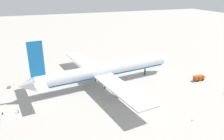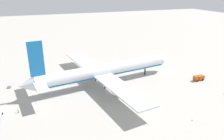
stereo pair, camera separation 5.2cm
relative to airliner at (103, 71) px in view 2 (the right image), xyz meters
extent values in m
plane|color=#ADA8A0|center=(1.42, 0.21, -6.64)|extent=(600.00, 600.00, 0.00)
cylinder|color=silver|center=(1.42, 0.21, 0.16)|extent=(67.15, 15.71, 6.31)
cone|color=silver|center=(37.05, 5.30, 0.16)|extent=(5.87, 6.84, 6.18)
cone|color=silver|center=(-34.83, -4.97, 0.16)|extent=(7.10, 6.83, 6.00)
cube|color=#1972BF|center=(-29.73, -4.24, 10.59)|extent=(6.01, 1.34, 14.55)
cube|color=silver|center=(-31.19, 2.47, 1.42)|extent=(6.02, 12.30, 0.36)
cube|color=silver|center=(-29.25, -11.09, 1.42)|extent=(6.02, 12.30, 0.36)
cube|color=silver|center=(-4.79, 20.06, -0.78)|extent=(13.82, 35.67, 0.70)
cylinder|color=slate|center=(-3.07, 15.04, -2.80)|extent=(5.78, 4.05, 3.33)
cube|color=silver|center=(1.01, -20.59, -0.78)|extent=(13.82, 35.67, 0.70)
cylinder|color=slate|center=(1.27, -15.29, -2.91)|extent=(5.28, 4.19, 3.54)
cylinder|color=black|center=(24.61, 3.52, -4.82)|extent=(0.70, 0.70, 3.65)
cylinder|color=black|center=(-2.62, 4.84, -4.82)|extent=(0.70, 0.70, 3.65)
cylinder|color=black|center=(-1.16, -5.37, -4.82)|extent=(0.70, 0.70, 3.65)
cube|color=#1972BF|center=(1.42, 0.21, -1.57)|extent=(64.46, 15.02, 0.50)
cylinder|color=black|center=(-44.07, -13.16, -6.19)|extent=(0.51, 0.95, 0.90)
cube|color=#BF4C14|center=(44.10, -13.37, -5.14)|extent=(1.76, 2.42, 2.11)
cube|color=#BF4C14|center=(47.08, -13.23, -5.18)|extent=(3.52, 2.50, 2.04)
cube|color=black|center=(43.52, -13.39, -4.61)|extent=(0.17, 1.97, 0.93)
cylinder|color=black|center=(44.32, -14.53, -6.19)|extent=(0.91, 0.34, 0.90)
cylinder|color=black|center=(44.21, -12.19, -6.19)|extent=(0.91, 0.34, 0.90)
cylinder|color=black|center=(47.85, -14.37, -6.19)|extent=(0.91, 0.34, 0.90)
cylinder|color=black|center=(47.74, -12.02, -6.19)|extent=(0.91, 0.34, 0.90)
cube|color=#595B60|center=(-43.07, 11.40, -6.37)|extent=(1.55, 2.45, 0.15)
cylinder|color=#333338|center=(-43.16, 9.92, -6.37)|extent=(0.12, 0.60, 0.08)
cylinder|color=black|center=(-42.43, 10.46, -6.44)|extent=(0.15, 0.41, 0.40)
cylinder|color=black|center=(-43.83, 10.55, -6.44)|extent=(0.15, 0.41, 0.40)
cylinder|color=black|center=(-42.31, 12.24, -6.44)|extent=(0.15, 0.41, 0.40)
cylinder|color=black|center=(-43.71, 12.34, -6.44)|extent=(0.15, 0.41, 0.40)
cylinder|color=#3F3F47|center=(-38.56, -13.94, -6.23)|extent=(0.43, 0.43, 0.82)
cylinder|color=#B2F219|center=(-38.56, -13.94, -5.52)|extent=(0.54, 0.54, 0.62)
sphere|color=tan|center=(-38.56, -13.94, -5.10)|extent=(0.22, 0.22, 0.22)
cylinder|color=navy|center=(-45.27, -8.51, -6.24)|extent=(0.45, 0.45, 0.81)
cylinder|color=#B2F219|center=(-45.27, -8.51, -5.53)|extent=(0.56, 0.56, 0.61)
cone|color=orange|center=(-41.12, 14.50, -6.37)|extent=(0.36, 0.36, 0.55)
cone|color=orange|center=(19.05, -41.35, -6.37)|extent=(0.36, 0.36, 0.55)
camera|label=1|loc=(-31.08, -93.71, 37.84)|focal=35.46mm
camera|label=2|loc=(-31.03, -93.73, 37.84)|focal=35.46mm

